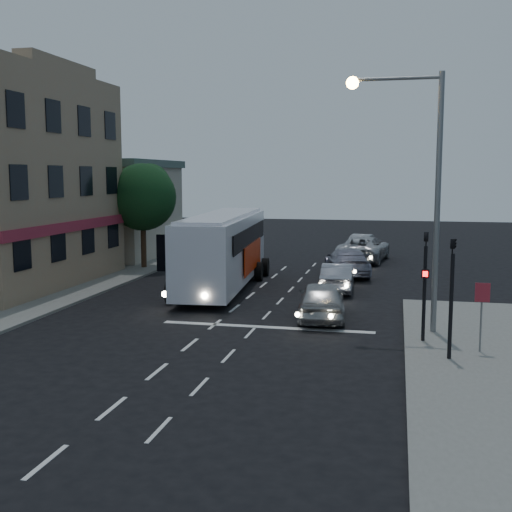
% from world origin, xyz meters
% --- Properties ---
extents(ground, '(120.00, 120.00, 0.00)m').
position_xyz_m(ground, '(0.00, 0.00, 0.00)').
color(ground, black).
extents(sidewalk_far, '(12.00, 50.00, 0.12)m').
position_xyz_m(sidewalk_far, '(-13.00, 8.00, 0.06)').
color(sidewalk_far, slate).
rests_on(sidewalk_far, ground).
extents(road_markings, '(8.00, 30.55, 0.01)m').
position_xyz_m(road_markings, '(1.29, 3.31, 0.00)').
color(road_markings, silver).
rests_on(road_markings, ground).
extents(tour_bus, '(3.46, 12.26, 3.71)m').
position_xyz_m(tour_bus, '(-1.78, 9.75, 2.01)').
color(tour_bus, silver).
rests_on(tour_bus, ground).
extents(car_suv, '(2.27, 4.64, 1.52)m').
position_xyz_m(car_suv, '(3.84, 3.80, 0.76)').
color(car_suv, '#A7A7A8').
rests_on(car_suv, ground).
extents(car_sedan_a, '(1.64, 4.26, 1.38)m').
position_xyz_m(car_sedan_a, '(3.89, 10.01, 0.69)').
color(car_sedan_a, '#A8A7B1').
rests_on(car_sedan_a, ground).
extents(car_sedan_b, '(3.21, 5.67, 1.55)m').
position_xyz_m(car_sedan_b, '(3.96, 15.12, 0.77)').
color(car_sedan_b, gray).
rests_on(car_sedan_b, ground).
extents(car_sedan_c, '(3.48, 6.26, 1.66)m').
position_xyz_m(car_sedan_c, '(4.53, 21.43, 0.83)').
color(car_sedan_c, '#B6B7BB').
rests_on(car_sedan_c, ground).
extents(car_extra, '(2.26, 4.23, 1.32)m').
position_xyz_m(car_extra, '(4.24, 26.52, 0.66)').
color(car_extra, '#BDBDC0').
rests_on(car_extra, ground).
extents(traffic_signal_main, '(0.25, 0.35, 4.10)m').
position_xyz_m(traffic_signal_main, '(7.60, 0.78, 2.42)').
color(traffic_signal_main, black).
rests_on(traffic_signal_main, sidewalk_near).
extents(traffic_signal_side, '(0.18, 0.15, 4.10)m').
position_xyz_m(traffic_signal_side, '(8.30, -1.20, 2.42)').
color(traffic_signal_side, black).
rests_on(traffic_signal_side, sidewalk_near).
extents(regulatory_sign, '(0.45, 0.12, 2.20)m').
position_xyz_m(regulatory_sign, '(9.30, -0.24, 1.60)').
color(regulatory_sign, slate).
rests_on(regulatory_sign, sidewalk_near).
extents(streetlight, '(3.32, 0.44, 9.00)m').
position_xyz_m(streetlight, '(7.34, 2.20, 5.73)').
color(streetlight, slate).
rests_on(streetlight, sidewalk_near).
extents(low_building_north, '(9.40, 9.40, 6.50)m').
position_xyz_m(low_building_north, '(-13.50, 20.00, 3.39)').
color(low_building_north, '#A8A196').
rests_on(low_building_north, sidewalk_far).
extents(street_tree, '(4.00, 4.00, 6.20)m').
position_xyz_m(street_tree, '(-8.21, 15.02, 4.50)').
color(street_tree, black).
rests_on(street_tree, sidewalk_far).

